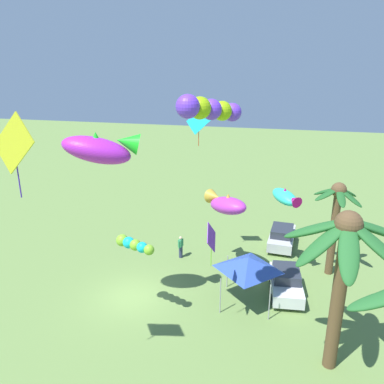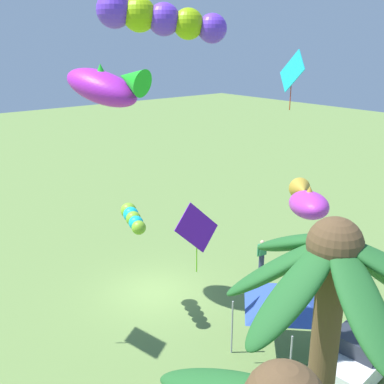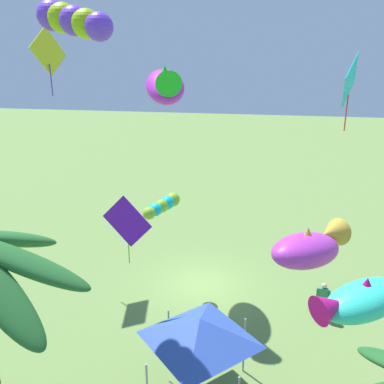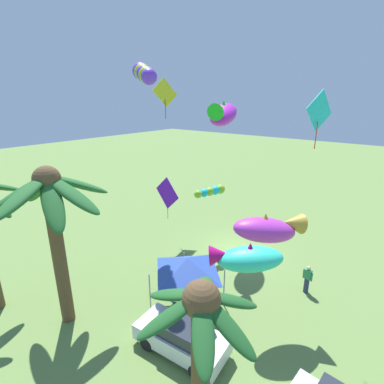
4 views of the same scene
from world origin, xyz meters
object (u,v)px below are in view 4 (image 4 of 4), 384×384
at_px(kite_diamond_2, 167,194).
at_px(kite_fish_3, 269,229).
at_px(festival_tent, 187,265).
at_px(spectator_0, 307,279).
at_px(kite_tube_1, 211,191).
at_px(kite_tube_4, 144,73).
at_px(kite_diamond_5, 319,112).
at_px(palm_tree_2, 201,343).
at_px(kite_diamond_0, 165,93).
at_px(kite_fish_6, 245,258).
at_px(parked_car_0, 182,336).
at_px(kite_fish_7, 223,113).
at_px(palm_tree_1, 52,209).

height_order(kite_diamond_2, kite_fish_3, kite_diamond_2).
xyz_separation_m(festival_tent, kite_fish_3, (-3.16, -1.75, 2.18)).
height_order(spectator_0, kite_tube_1, kite_tube_1).
distance_m(festival_tent, kite_tube_4, 9.80).
bearing_deg(kite_diamond_5, spectator_0, -97.46).
bearing_deg(kite_diamond_2, palm_tree_2, 137.68).
xyz_separation_m(kite_diamond_0, kite_fish_6, (-12.00, 9.16, -5.29)).
bearing_deg(kite_tube_1, spectator_0, 174.58).
bearing_deg(kite_diamond_2, parked_car_0, 137.95).
height_order(palm_tree_2, kite_fish_7, kite_fish_7).
bearing_deg(kite_fish_3, kite_diamond_0, -26.49).
bearing_deg(spectator_0, kite_fish_7, -15.78).
relative_size(kite_diamond_0, kite_diamond_5, 1.21).
distance_m(kite_diamond_0, kite_diamond_2, 9.52).
distance_m(parked_car_0, kite_tube_4, 12.42).
height_order(festival_tent, kite_tube_4, kite_tube_4).
height_order(kite_diamond_2, kite_fish_6, kite_diamond_2).
xyz_separation_m(palm_tree_1, parked_car_0, (-5.38, -1.96, -4.91)).
bearing_deg(kite_fish_7, parked_car_0, 114.46).
bearing_deg(palm_tree_1, kite_fish_6, -163.59).
bearing_deg(kite_fish_6, kite_diamond_5, -92.02).
height_order(palm_tree_1, palm_tree_2, palm_tree_1).
bearing_deg(kite_fish_7, kite_tube_1, 95.30).
relative_size(palm_tree_1, kite_diamond_0, 2.53).
bearing_deg(kite_tube_1, kite_diamond_5, 164.03).
xyz_separation_m(palm_tree_1, kite_diamond_0, (4.15, -11.47, 4.75)).
relative_size(palm_tree_2, kite_diamond_5, 2.51).
height_order(parked_car_0, kite_fish_3, kite_fish_3).
bearing_deg(palm_tree_2, kite_diamond_5, -88.05).
relative_size(spectator_0, kite_tube_4, 0.55).
bearing_deg(kite_diamond_5, festival_tent, 42.06).
bearing_deg(parked_car_0, kite_diamond_2, -42.05).
distance_m(kite_diamond_2, kite_diamond_5, 8.38).
height_order(kite_fish_3, kite_fish_6, kite_fish_6).
bearing_deg(kite_fish_3, kite_tube_4, 1.46).
relative_size(kite_tube_1, kite_fish_7, 0.56).
relative_size(palm_tree_1, kite_fish_3, 2.26).
relative_size(kite_tube_1, kite_diamond_2, 0.94).
relative_size(kite_fish_3, kite_tube_4, 1.14).
xyz_separation_m(palm_tree_2, kite_tube_4, (8.44, -6.43, 6.88)).
bearing_deg(kite_tube_1, festival_tent, 114.53).
bearing_deg(palm_tree_1, spectator_0, -132.15).
bearing_deg(kite_diamond_2, kite_fish_7, -90.31).
height_order(kite_diamond_0, kite_fish_6, kite_diamond_0).
bearing_deg(kite_diamond_0, kite_tube_1, 162.34).
xyz_separation_m(spectator_0, kite_fish_6, (0.36, 6.75, 4.31)).
bearing_deg(kite_diamond_5, kite_tube_4, 14.61).
height_order(spectator_0, kite_diamond_0, kite_diamond_0).
height_order(kite_diamond_0, kite_tube_4, kite_tube_4).
distance_m(spectator_0, kite_tube_4, 13.77).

